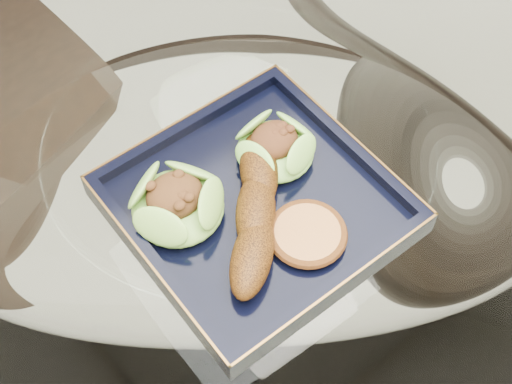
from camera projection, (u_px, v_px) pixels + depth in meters
dining_table at (242, 241)px, 0.95m from camera, size 1.13×1.13×0.77m
navy_plate at (256, 207)px, 0.77m from camera, size 0.28×0.28×0.02m
lettuce_wrap_left at (177, 205)px, 0.74m from camera, size 0.11×0.11×0.04m
lettuce_wrap_right at (275, 148)px, 0.78m from camera, size 0.10×0.10×0.03m
roasted_plantain at (256, 211)px, 0.74m from camera, size 0.16×0.18×0.04m
crumb_patty at (307, 235)px, 0.73m from camera, size 0.10×0.10×0.01m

